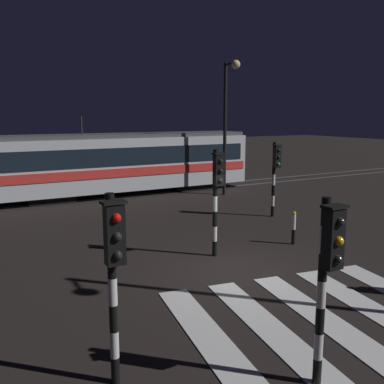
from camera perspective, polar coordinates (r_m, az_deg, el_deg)
The scene contains 11 objects.
ground_plane at distance 12.09m, azimuth 5.87°, elevation -10.40°, with size 120.00×120.00×0.00m, color black.
rail_near at distance 22.56m, azimuth -11.83°, elevation -0.87°, with size 80.00×0.12×0.03m, color #59595E.
rail_far at distance 23.91m, azimuth -12.87°, elevation -0.30°, with size 80.00×0.12×0.03m, color #59595E.
crosswalk_zebra at distance 9.94m, azimuth 16.46°, elevation -15.39°, with size 6.48×5.56×0.02m.
traffic_light_corner_far_right at distance 18.23m, azimuth 10.87°, elevation 3.10°, with size 0.36×0.42×3.12m.
traffic_light_median_centre at distance 12.77m, azimuth 3.27°, elevation 0.65°, with size 0.36×0.42×3.23m.
traffic_light_kerb_mid_left at distance 6.89m, azimuth 17.36°, elevation -9.23°, with size 0.36×0.42×3.03m.
traffic_light_corner_near_left at distance 6.70m, azimuth -10.22°, elevation -9.13°, with size 0.36×0.42×3.08m.
street_lamp_trackside_right at distance 22.80m, azimuth 4.72°, elevation 10.49°, with size 0.44×1.21×6.89m.
tram at distance 23.45m, azimuth -9.05°, elevation 3.90°, with size 14.36×2.58×4.15m.
bollard_island_edge at distance 14.72m, azimuth 13.19°, elevation -4.58°, with size 0.12×0.12×1.11m.
Camera 1 is at (-6.57, -9.23, 4.22)m, focal length 40.69 mm.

